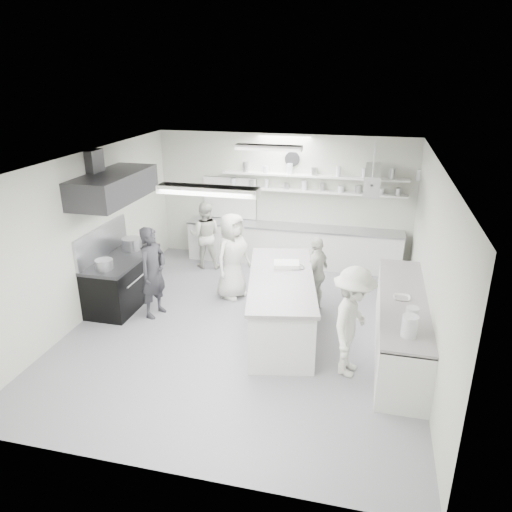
% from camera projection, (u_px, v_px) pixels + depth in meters
% --- Properties ---
extents(floor, '(6.00, 7.00, 0.02)m').
position_uv_depth(floor, '(246.00, 327.00, 8.76)').
color(floor, gray).
rests_on(floor, ground).
extents(ceiling, '(6.00, 7.00, 0.02)m').
position_uv_depth(ceiling, '(245.00, 160.00, 7.67)').
color(ceiling, white).
rests_on(ceiling, wall_back).
extents(wall_back, '(6.00, 0.04, 3.00)m').
position_uv_depth(wall_back, '(283.00, 199.00, 11.39)').
color(wall_back, beige).
rests_on(wall_back, floor).
extents(wall_front, '(6.00, 0.04, 3.00)m').
position_uv_depth(wall_front, '(160.00, 363.00, 5.05)').
color(wall_front, beige).
rests_on(wall_front, floor).
extents(wall_left, '(0.04, 7.00, 3.00)m').
position_uv_depth(wall_left, '(87.00, 236.00, 8.87)').
color(wall_left, beige).
rests_on(wall_left, floor).
extents(wall_right, '(0.04, 7.00, 3.00)m').
position_uv_depth(wall_right, '(431.00, 265.00, 7.56)').
color(wall_right, beige).
rests_on(wall_right, floor).
extents(stove, '(0.80, 1.80, 0.90)m').
position_uv_depth(stove, '(123.00, 281.00, 9.53)').
color(stove, black).
rests_on(stove, floor).
extents(exhaust_hood, '(0.85, 2.00, 0.50)m').
position_uv_depth(exhaust_hood, '(113.00, 187.00, 8.84)').
color(exhaust_hood, '#313034').
rests_on(exhaust_hood, wall_left).
extents(back_counter, '(5.00, 0.60, 0.92)m').
position_uv_depth(back_counter, '(292.00, 246.00, 11.43)').
color(back_counter, silver).
rests_on(back_counter, floor).
extents(shelf_lower, '(4.20, 0.26, 0.04)m').
position_uv_depth(shelf_lower, '(313.00, 191.00, 11.03)').
color(shelf_lower, silver).
rests_on(shelf_lower, wall_back).
extents(shelf_upper, '(4.20, 0.26, 0.04)m').
position_uv_depth(shelf_upper, '(313.00, 176.00, 10.90)').
color(shelf_upper, silver).
rests_on(shelf_upper, wall_back).
extents(pass_through_window, '(1.30, 0.04, 1.00)m').
position_uv_depth(pass_through_window, '(230.00, 198.00, 11.67)').
color(pass_through_window, black).
rests_on(pass_through_window, wall_back).
extents(wall_clock, '(0.32, 0.05, 0.32)m').
position_uv_depth(wall_clock, '(292.00, 159.00, 10.97)').
color(wall_clock, white).
rests_on(wall_clock, wall_back).
extents(right_counter, '(0.74, 3.30, 0.94)m').
position_uv_depth(right_counter, '(401.00, 326.00, 7.83)').
color(right_counter, silver).
rests_on(right_counter, floor).
extents(pot_rack, '(0.30, 1.60, 0.40)m').
position_uv_depth(pot_rack, '(372.00, 179.00, 9.67)').
color(pot_rack, '#ACAEB2').
rests_on(pot_rack, ceiling).
extents(light_fixture_front, '(1.30, 0.25, 0.10)m').
position_uv_depth(light_fixture_front, '(208.00, 190.00, 6.07)').
color(light_fixture_front, silver).
rests_on(light_fixture_front, ceiling).
extents(light_fixture_rear, '(1.30, 0.25, 0.10)m').
position_uv_depth(light_fixture_rear, '(269.00, 148.00, 9.33)').
color(light_fixture_rear, silver).
rests_on(light_fixture_rear, ceiling).
extents(prep_island, '(1.52, 2.86, 1.00)m').
position_uv_depth(prep_island, '(281.00, 306.00, 8.44)').
color(prep_island, silver).
rests_on(prep_island, floor).
extents(stove_pot, '(0.37, 0.37, 0.29)m').
position_uv_depth(stove_pot, '(131.00, 245.00, 9.72)').
color(stove_pot, '#ACAEB2').
rests_on(stove_pot, stove).
extents(cook_stove, '(0.56, 0.72, 1.73)m').
position_uv_depth(cook_stove, '(153.00, 272.00, 8.90)').
color(cook_stove, '#28282C').
rests_on(cook_stove, floor).
extents(cook_back, '(0.83, 0.68, 1.55)m').
position_uv_depth(cook_back, '(205.00, 235.00, 11.17)').
color(cook_back, silver).
rests_on(cook_back, floor).
extents(cook_island_left, '(0.88, 1.02, 1.75)m').
position_uv_depth(cook_island_left, '(232.00, 256.00, 9.63)').
color(cook_island_left, silver).
rests_on(cook_island_left, floor).
extents(cook_island_right, '(0.61, 0.93, 1.47)m').
position_uv_depth(cook_island_right, '(316.00, 274.00, 9.16)').
color(cook_island_right, silver).
rests_on(cook_island_right, floor).
extents(cook_right, '(0.85, 1.23, 1.73)m').
position_uv_depth(cook_right, '(353.00, 322.00, 7.15)').
color(cook_right, silver).
rests_on(cook_right, floor).
extents(bowl_island_a, '(0.37, 0.37, 0.07)m').
position_uv_depth(bowl_island_a, '(297.00, 268.00, 8.64)').
color(bowl_island_a, '#ACAEB2').
rests_on(bowl_island_a, prep_island).
extents(bowl_island_b, '(0.23, 0.23, 0.05)m').
position_uv_depth(bowl_island_b, '(287.00, 275.00, 8.39)').
color(bowl_island_b, silver).
rests_on(bowl_island_b, prep_island).
extents(bowl_right, '(0.28, 0.28, 0.06)m').
position_uv_depth(bowl_right, '(402.00, 298.00, 7.64)').
color(bowl_right, silver).
rests_on(bowl_right, right_counter).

